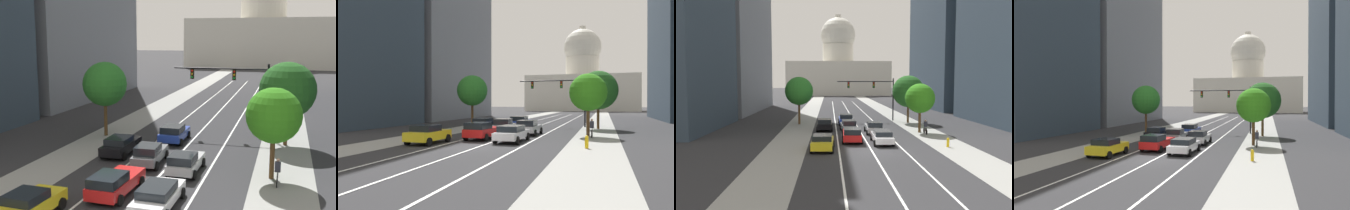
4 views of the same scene
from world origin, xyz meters
The scene contains 21 objects.
ground_plane centered at (0.00, 40.00, 0.00)m, with size 400.00×400.00×0.00m, color #2B2B2D.
sidewalk_left centered at (-7.96, 35.00, 0.01)m, with size 4.02×130.00×0.01m, color gray.
sidewalk_right centered at (7.96, 35.00, 0.01)m, with size 4.02×130.00×0.01m, color gray.
lane_stripe_left centered at (-2.98, 25.00, 0.01)m, with size 0.16×90.00×0.01m, color white.
lane_stripe_center centered at (0.00, 25.00, 0.01)m, with size 0.16×90.00×0.01m, color white.
lane_stripe_right centered at (2.98, 25.00, 0.01)m, with size 0.16×90.00×0.01m, color white.
office_tower_far_right centered at (26.11, 47.01, 22.39)m, with size 15.97×28.43×44.70m.
capitol_building centered at (0.00, 115.69, 11.08)m, with size 42.96×26.25×34.98m.
car_silver centered at (1.49, 10.02, 0.76)m, with size 2.06×4.26×1.48m.
car_black centered at (-4.47, 13.06, 0.77)m, with size 2.04×4.65×1.47m.
car_blue centered at (-1.49, 18.11, 0.80)m, with size 2.12×4.33×1.53m.
car_white centered at (1.49, 3.86, 0.73)m, with size 2.09×4.79×1.35m.
car_red centered at (-1.50, 4.88, 0.79)m, with size 2.20×4.77×1.53m.
car_yellow centered at (-4.47, 0.85, 0.77)m, with size 2.23×4.11×1.47m.
car_gray centered at (-1.48, 11.26, 0.78)m, with size 2.10×4.46×1.52m.
traffic_signal_mast centered at (3.40, 22.36, 4.87)m, with size 8.97×0.39×6.71m.
fire_hydrant centered at (7.52, 1.73, 0.46)m, with size 0.26×0.35×0.91m.
cyclist centered at (7.60, 9.34, 0.85)m, with size 0.37×1.70×1.72m.
street_tree_far_right centered at (7.20, 10.47, 4.19)m, with size 3.60×3.60×6.01m.
street_tree_near_left centered at (-8.24, 18.62, 4.84)m, with size 4.09×4.09×6.90m.
street_tree_mid_right centered at (7.98, 19.54, 4.74)m, with size 4.75×4.75×7.13m.
Camera 3 is at (-3.83, -28.42, 6.42)m, focal length 34.57 mm.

